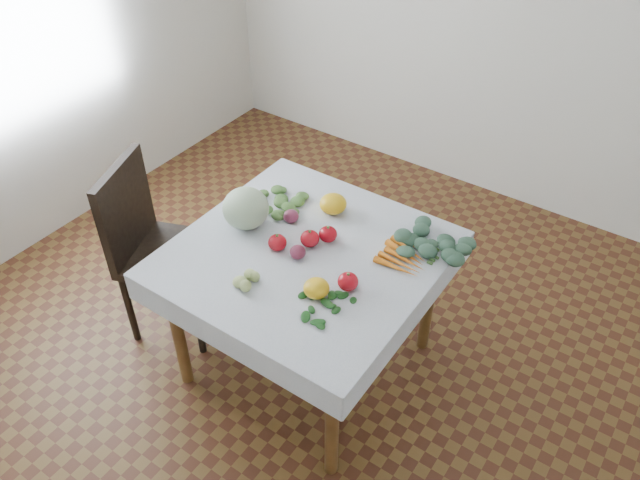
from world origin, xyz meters
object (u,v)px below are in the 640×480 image
object	(u,v)px
table	(306,269)
carrot_bunch	(405,256)
heirloom_back	(333,204)
chair	(152,239)
cabbage	(246,208)

from	to	relation	value
table	carrot_bunch	distance (m)	0.45
heirloom_back	table	bearing A→B (deg)	-78.12
chair	heirloom_back	size ratio (longest dim) A/B	7.46
table	cabbage	size ratio (longest dim) A/B	4.63
chair	carrot_bunch	distance (m)	1.30
cabbage	carrot_bunch	world-z (taller)	cabbage
chair	heirloom_back	bearing A→B (deg)	33.32
table	carrot_bunch	xyz separation A→B (m)	(0.39, 0.21, 0.12)
cabbage	heirloom_back	world-z (taller)	cabbage
cabbage	chair	bearing A→B (deg)	-159.03
carrot_bunch	table	bearing A→B (deg)	-151.49
cabbage	heirloom_back	distance (m)	0.42
table	chair	size ratio (longest dim) A/B	1.02
heirloom_back	carrot_bunch	bearing A→B (deg)	-13.74
chair	cabbage	xyz separation A→B (m)	(0.49, 0.19, 0.29)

